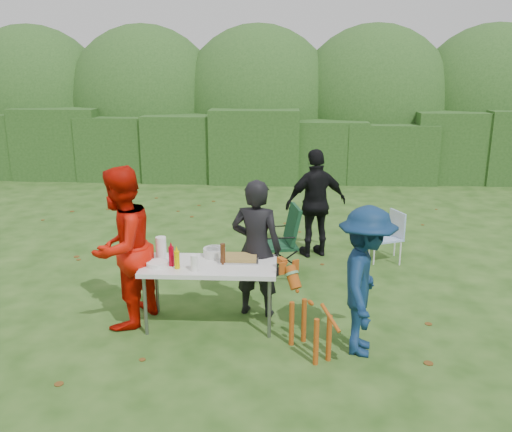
{
  "coord_description": "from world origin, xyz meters",
  "views": [
    {
      "loc": [
        0.71,
        -5.83,
        2.9
      ],
      "look_at": [
        0.37,
        0.91,
        1.0
      ],
      "focal_mm": 38.0,
      "sensor_mm": 36.0,
      "label": 1
    }
  ],
  "objects_px": {
    "person_red_jacket": "(122,248)",
    "mustard_bottle": "(177,260)",
    "beer_bottle": "(223,254)",
    "camping_chair": "(276,241)",
    "paper_towel_roll": "(161,248)",
    "ketchup_bottle": "(171,256)",
    "folding_table": "(210,268)",
    "person_cook": "(256,248)",
    "child": "(365,281)",
    "lawn_chair": "(385,236)",
    "person_black_puffy": "(316,203)",
    "dog": "(310,315)"
  },
  "relations": [
    {
      "from": "folding_table",
      "to": "beer_bottle",
      "type": "relative_size",
      "value": 6.25
    },
    {
      "from": "mustard_bottle",
      "to": "beer_bottle",
      "type": "xyz_separation_m",
      "value": [
        0.48,
        0.16,
        0.02
      ]
    },
    {
      "from": "child",
      "to": "ketchup_bottle",
      "type": "xyz_separation_m",
      "value": [
        -2.07,
        0.44,
        0.07
      ]
    },
    {
      "from": "folding_table",
      "to": "mustard_bottle",
      "type": "relative_size",
      "value": 7.5
    },
    {
      "from": "person_cook",
      "to": "ketchup_bottle",
      "type": "xyz_separation_m",
      "value": [
        -0.92,
        -0.39,
        0.03
      ]
    },
    {
      "from": "child",
      "to": "person_black_puffy",
      "type": "bearing_deg",
      "value": 17.59
    },
    {
      "from": "folding_table",
      "to": "beer_bottle",
      "type": "distance_m",
      "value": 0.23
    },
    {
      "from": "mustard_bottle",
      "to": "person_red_jacket",
      "type": "bearing_deg",
      "value": 167.79
    },
    {
      "from": "dog",
      "to": "paper_towel_roll",
      "type": "xyz_separation_m",
      "value": [
        -1.68,
        0.73,
        0.44
      ]
    },
    {
      "from": "lawn_chair",
      "to": "beer_bottle",
      "type": "distance_m",
      "value": 3.19
    },
    {
      "from": "camping_chair",
      "to": "paper_towel_roll",
      "type": "relative_size",
      "value": 3.87
    },
    {
      "from": "child",
      "to": "dog",
      "type": "bearing_deg",
      "value": 107.63
    },
    {
      "from": "person_red_jacket",
      "to": "dog",
      "type": "bearing_deg",
      "value": 93.2
    },
    {
      "from": "beer_bottle",
      "to": "camping_chair",
      "type": "bearing_deg",
      "value": 69.98
    },
    {
      "from": "lawn_chair",
      "to": "mustard_bottle",
      "type": "distance_m",
      "value": 3.65
    },
    {
      "from": "person_red_jacket",
      "to": "paper_towel_roll",
      "type": "bearing_deg",
      "value": 129.54
    },
    {
      "from": "beer_bottle",
      "to": "person_red_jacket",
      "type": "bearing_deg",
      "value": -179.09
    },
    {
      "from": "ketchup_bottle",
      "to": "paper_towel_roll",
      "type": "relative_size",
      "value": 0.85
    },
    {
      "from": "person_cook",
      "to": "person_red_jacket",
      "type": "bearing_deg",
      "value": 25.63
    },
    {
      "from": "person_red_jacket",
      "to": "mustard_bottle",
      "type": "distance_m",
      "value": 0.67
    },
    {
      "from": "paper_towel_roll",
      "to": "person_red_jacket",
      "type": "bearing_deg",
      "value": -158.85
    },
    {
      "from": "child",
      "to": "ketchup_bottle",
      "type": "relative_size",
      "value": 7.09
    },
    {
      "from": "camping_chair",
      "to": "ketchup_bottle",
      "type": "distance_m",
      "value": 2.04
    },
    {
      "from": "child",
      "to": "paper_towel_roll",
      "type": "relative_size",
      "value": 6.0
    },
    {
      "from": "folding_table",
      "to": "person_cook",
      "type": "bearing_deg",
      "value": 31.57
    },
    {
      "from": "person_red_jacket",
      "to": "folding_table",
      "type": "bearing_deg",
      "value": 109.19
    },
    {
      "from": "person_red_jacket",
      "to": "ketchup_bottle",
      "type": "bearing_deg",
      "value": 102.21
    },
    {
      "from": "ketchup_bottle",
      "to": "beer_bottle",
      "type": "bearing_deg",
      "value": 8.08
    },
    {
      "from": "person_black_puffy",
      "to": "person_cook",
      "type": "bearing_deg",
      "value": 48.48
    },
    {
      "from": "child",
      "to": "camping_chair",
      "type": "relative_size",
      "value": 1.55
    },
    {
      "from": "child",
      "to": "camping_chair",
      "type": "height_order",
      "value": "child"
    },
    {
      "from": "child",
      "to": "dog",
      "type": "relative_size",
      "value": 1.74
    },
    {
      "from": "camping_chair",
      "to": "mustard_bottle",
      "type": "relative_size",
      "value": 5.03
    },
    {
      "from": "mustard_bottle",
      "to": "paper_towel_roll",
      "type": "relative_size",
      "value": 0.77
    },
    {
      "from": "paper_towel_roll",
      "to": "dog",
      "type": "bearing_deg",
      "value": -23.35
    },
    {
      "from": "child",
      "to": "dog",
      "type": "distance_m",
      "value": 0.66
    },
    {
      "from": "beer_bottle",
      "to": "mustard_bottle",
      "type": "bearing_deg",
      "value": -161.92
    },
    {
      "from": "person_cook",
      "to": "person_red_jacket",
      "type": "relative_size",
      "value": 0.9
    },
    {
      "from": "dog",
      "to": "child",
      "type": "bearing_deg",
      "value": -115.49
    },
    {
      "from": "person_red_jacket",
      "to": "child",
      "type": "relative_size",
      "value": 1.18
    },
    {
      "from": "camping_chair",
      "to": "folding_table",
      "type": "bearing_deg",
      "value": 53.98
    },
    {
      "from": "person_red_jacket",
      "to": "ketchup_bottle",
      "type": "relative_size",
      "value": 8.35
    },
    {
      "from": "dog",
      "to": "mustard_bottle",
      "type": "height_order",
      "value": "mustard_bottle"
    },
    {
      "from": "child",
      "to": "lawn_chair",
      "type": "bearing_deg",
      "value": -3.45
    },
    {
      "from": "mustard_bottle",
      "to": "ketchup_bottle",
      "type": "distance_m",
      "value": 0.11
    },
    {
      "from": "person_black_puffy",
      "to": "beer_bottle",
      "type": "relative_size",
      "value": 6.98
    },
    {
      "from": "dog",
      "to": "paper_towel_roll",
      "type": "relative_size",
      "value": 3.45
    },
    {
      "from": "folding_table",
      "to": "ketchup_bottle",
      "type": "xyz_separation_m",
      "value": [
        -0.41,
        -0.08,
        0.16
      ]
    },
    {
      "from": "person_red_jacket",
      "to": "dog",
      "type": "xyz_separation_m",
      "value": [
        2.09,
        -0.57,
        -0.49
      ]
    },
    {
      "from": "person_black_puffy",
      "to": "beer_bottle",
      "type": "distance_m",
      "value": 2.69
    }
  ]
}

